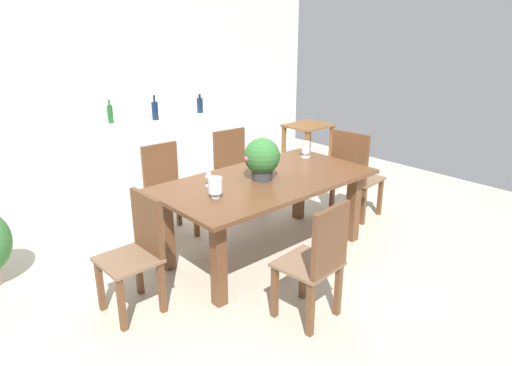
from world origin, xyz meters
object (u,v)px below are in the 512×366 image
object	(u,v)px
dining_table	(266,191)
chair_head_end	(138,248)
chair_foot_end	(353,171)
kitchen_counter	(173,152)
crystal_vase_left	(306,149)
side_table	(308,137)
chair_far_right	(234,167)
wine_bottle_dark	(155,110)
wine_bottle_clear	(110,114)
wine_bottle_tall	(147,108)
chair_near_left	(318,259)
wine_bottle_amber	(200,105)
crystal_vase_center_near	(215,186)
wine_glass	(209,173)
flower_centerpiece	(262,158)
chair_far_left	(166,186)

from	to	relation	value
dining_table	chair_head_end	xyz separation A→B (m)	(-1.31, 0.00, -0.13)
chair_foot_end	kitchen_counter	xyz separation A→B (m)	(-0.93, 2.20, -0.07)
crystal_vase_left	side_table	xyz separation A→B (m)	(1.35, 1.18, -0.31)
crystal_vase_left	chair_foot_end	bearing A→B (deg)	-26.23
chair_far_right	wine_bottle_dark	bearing A→B (deg)	113.13
chair_head_end	crystal_vase_left	bearing A→B (deg)	95.54
dining_table	chair_head_end	bearing A→B (deg)	179.94
chair_foot_end	wine_bottle_clear	bearing A→B (deg)	30.78
wine_bottle_dark	wine_bottle_tall	xyz separation A→B (m)	(-0.00, 0.18, 0.01)
wine_bottle_tall	side_table	bearing A→B (deg)	-22.53
dining_table	chair_near_left	world-z (taller)	chair_near_left
wine_bottle_tall	wine_bottle_dark	bearing A→B (deg)	-88.68
wine_bottle_dark	wine_bottle_amber	size ratio (longest dim) A/B	1.22
chair_near_left	wine_bottle_tall	xyz separation A→B (m)	(0.53, 3.28, 0.57)
wine_bottle_tall	side_table	size ratio (longest dim) A/B	0.44
crystal_vase_left	chair_near_left	bearing A→B (deg)	-134.31
chair_foot_end	wine_bottle_tall	world-z (taller)	wine_bottle_tall
crystal_vase_left	crystal_vase_center_near	size ratio (longest dim) A/B	0.99
dining_table	wine_bottle_amber	distance (m)	2.28
kitchen_counter	wine_bottle_dark	world-z (taller)	wine_bottle_dark
wine_glass	flower_centerpiece	bearing A→B (deg)	-21.08
flower_centerpiece	wine_bottle_amber	size ratio (longest dim) A/B	1.53
crystal_vase_center_near	side_table	size ratio (longest dim) A/B	0.24
wine_bottle_tall	wine_bottle_clear	bearing A→B (deg)	178.74
crystal_vase_left	crystal_vase_center_near	distance (m)	1.45
wine_bottle_dark	wine_bottle_tall	world-z (taller)	wine_bottle_tall
side_table	chair_far_left	bearing A→B (deg)	-171.28
chair_head_end	chair_far_right	distance (m)	2.04
chair_near_left	chair_far_right	distance (m)	2.23
chair_head_end	wine_bottle_amber	world-z (taller)	wine_bottle_amber
chair_head_end	wine_bottle_clear	bearing A→B (deg)	157.18
kitchen_counter	side_table	world-z (taller)	kitchen_counter
chair_far_right	wine_glass	world-z (taller)	chair_far_right
dining_table	wine_bottle_tall	bearing A→B (deg)	87.75
chair_foot_end	kitchen_counter	distance (m)	2.39
chair_head_end	chair_far_right	world-z (taller)	chair_far_right
chair_near_left	crystal_vase_center_near	xyz separation A→B (m)	(-0.19, 0.95, 0.34)
chair_near_left	chair_far_left	xyz separation A→B (m)	(-0.00, 2.04, 0.00)
chair_near_left	side_table	bearing A→B (deg)	-141.74
kitchen_counter	wine_bottle_amber	size ratio (longest dim) A/B	7.70
flower_centerpiece	crystal_vase_center_near	size ratio (longest dim) A/B	2.24
chair_head_end	kitchen_counter	size ratio (longest dim) A/B	0.48
dining_table	wine_glass	bearing A→B (deg)	158.68
wine_bottle_clear	chair_far_left	bearing A→B (deg)	-92.21
kitchen_counter	crystal_vase_center_near	bearing A→B (deg)	-113.68
wine_bottle_clear	dining_table	bearing A→B (deg)	-80.11
flower_centerpiece	wine_bottle_dark	size ratio (longest dim) A/B	1.26
wine_bottle_dark	side_table	bearing A→B (deg)	-18.24
chair_near_left	crystal_vase_center_near	bearing A→B (deg)	-84.04
crystal_vase_center_near	chair_far_left	bearing A→B (deg)	80.50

